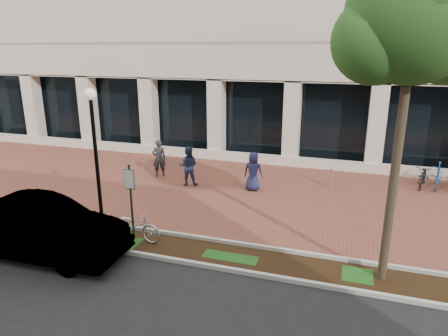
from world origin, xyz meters
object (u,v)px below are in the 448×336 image
(pedestrian_mid, at_px, (188,166))
(sedan_near_curb, at_px, (40,228))
(lamppost, at_px, (96,154))
(bollard, at_px, (331,177))
(pedestrian_left, at_px, (159,158))
(parking_sign, at_px, (131,194))
(locked_bicycle, at_px, (134,225))
(street_tree, at_px, (416,25))
(pedestrian_right, at_px, (253,172))

(pedestrian_mid, xyz_separation_m, sedan_near_curb, (-1.64, -6.97, -0.04))
(lamppost, distance_m, bollard, 9.83)
(pedestrian_left, relative_size, sedan_near_curb, 0.34)
(parking_sign, distance_m, bollard, 9.02)
(lamppost, xyz_separation_m, sedan_near_curb, (-0.71, -1.91, -1.77))
(locked_bicycle, bearing_deg, street_tree, -85.12)
(street_tree, distance_m, pedestrian_right, 9.11)
(locked_bicycle, bearing_deg, sedan_near_curb, 133.01)
(parking_sign, relative_size, sedan_near_curb, 0.49)
(street_tree, distance_m, locked_bicycle, 9.26)
(bollard, bearing_deg, pedestrian_right, -154.79)
(pedestrian_left, xyz_separation_m, sedan_near_curb, (0.14, -7.72, -0.04))
(bollard, bearing_deg, street_tree, -75.59)
(parking_sign, distance_m, pedestrian_right, 6.17)
(sedan_near_curb, bearing_deg, locked_bicycle, -52.81)
(bollard, height_order, sedan_near_curb, sedan_near_curb)
(lamppost, bearing_deg, sedan_near_curb, -110.37)
(pedestrian_mid, bearing_deg, parking_sign, 81.30)
(pedestrian_left, height_order, sedan_near_curb, pedestrian_left)
(lamppost, xyz_separation_m, pedestrian_left, (-0.85, 5.81, -1.74))
(lamppost, bearing_deg, pedestrian_mid, 79.59)
(parking_sign, relative_size, pedestrian_mid, 1.43)
(street_tree, distance_m, bollard, 9.21)
(pedestrian_mid, bearing_deg, bollard, -177.36)
(parking_sign, relative_size, pedestrian_left, 1.43)
(street_tree, bearing_deg, pedestrian_right, 131.46)
(parking_sign, xyz_separation_m, street_tree, (7.26, 0.14, 4.65))
(pedestrian_mid, bearing_deg, sedan_near_curb, 63.60)
(pedestrian_right, bearing_deg, sedan_near_curb, 59.40)
(lamppost, xyz_separation_m, pedestrian_right, (3.76, 5.28, -1.78))
(lamppost, xyz_separation_m, locked_bicycle, (1.33, -0.28, -2.11))
(street_tree, distance_m, sedan_near_curb, 10.91)
(locked_bicycle, distance_m, pedestrian_left, 6.48)
(street_tree, height_order, pedestrian_left, street_tree)
(parking_sign, distance_m, lamppost, 1.74)
(street_tree, bearing_deg, parking_sign, -178.89)
(sedan_near_curb, bearing_deg, pedestrian_left, -0.45)
(lamppost, bearing_deg, parking_sign, -14.66)
(bollard, bearing_deg, locked_bicycle, -128.12)
(street_tree, distance_m, pedestrian_left, 12.43)
(parking_sign, bearing_deg, locked_bicycle, 101.57)
(street_tree, xyz_separation_m, pedestrian_right, (-4.86, 5.49, -5.40))
(lamppost, relative_size, bollard, 5.33)
(parking_sign, height_order, bollard, parking_sign)
(lamppost, relative_size, pedestrian_left, 2.67)
(pedestrian_mid, bearing_deg, pedestrian_left, -36.12)
(street_tree, xyz_separation_m, pedestrian_left, (-9.46, 6.02, -5.36))
(parking_sign, height_order, sedan_near_curb, parking_sign)
(parking_sign, xyz_separation_m, pedestrian_right, (2.41, 5.64, -0.75))
(parking_sign, relative_size, lamppost, 0.54)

